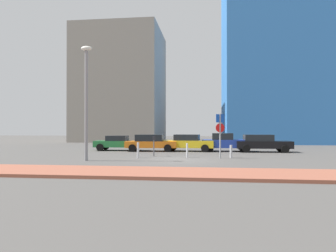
% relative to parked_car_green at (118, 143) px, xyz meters
% --- Properties ---
extents(ground_plane, '(120.00, 120.00, 0.00)m').
position_rel_parked_car_green_xyz_m(ground_plane, '(6.00, -7.42, -0.69)').
color(ground_plane, '#4C4947').
extents(sidewalk_brick, '(40.00, 3.16, 0.14)m').
position_rel_parked_car_green_xyz_m(sidewalk_brick, '(6.00, -13.76, -0.62)').
color(sidewalk_brick, '#93513D').
rests_on(sidewalk_brick, ground).
extents(parked_car_green, '(4.23, 1.96, 1.33)m').
position_rel_parked_car_green_xyz_m(parked_car_green, '(0.00, 0.00, 0.00)').
color(parked_car_green, '#237238').
rests_on(parked_car_green, ground).
extents(parked_car_orange, '(4.47, 2.27, 1.44)m').
position_rel_parked_car_green_xyz_m(parked_car_orange, '(3.01, -0.38, 0.07)').
color(parked_car_orange, orange).
rests_on(parked_car_orange, ground).
extents(parked_car_yellow, '(4.52, 2.20, 1.45)m').
position_rel_parked_car_green_xyz_m(parked_car_yellow, '(6.23, -0.02, 0.06)').
color(parked_car_yellow, gold).
rests_on(parked_car_yellow, ground).
extents(parked_car_blue, '(4.08, 1.97, 1.56)m').
position_rel_parked_car_green_xyz_m(parked_car_blue, '(9.41, 0.22, 0.09)').
color(parked_car_blue, '#1E389E').
rests_on(parked_car_blue, ground).
extents(parked_car_black, '(4.54, 1.98, 1.45)m').
position_rel_parked_car_green_xyz_m(parked_car_black, '(12.42, -0.21, 0.07)').
color(parked_car_black, black).
rests_on(parked_car_black, ground).
extents(parking_sign_post, '(0.59, 0.18, 2.95)m').
position_rel_parked_car_green_xyz_m(parking_sign_post, '(8.71, -6.18, 1.16)').
color(parking_sign_post, gray).
rests_on(parking_sign_post, ground).
extents(parking_meter, '(0.18, 0.14, 1.44)m').
position_rel_parked_car_green_xyz_m(parking_meter, '(4.11, -5.28, 0.24)').
color(parking_meter, '#4C4C51').
rests_on(parking_meter, ground).
extents(street_lamp, '(0.70, 0.36, 7.05)m').
position_rel_parked_car_green_xyz_m(street_lamp, '(0.48, -8.67, 3.45)').
color(street_lamp, gray).
rests_on(street_lamp, ground).
extents(traffic_bollard_near, '(0.13, 0.13, 0.96)m').
position_rel_parked_car_green_xyz_m(traffic_bollard_near, '(6.50, -5.82, -0.21)').
color(traffic_bollard_near, '#B7B7BC').
rests_on(traffic_bollard_near, ground).
extents(traffic_bollard_mid, '(0.15, 0.15, 1.04)m').
position_rel_parked_car_green_xyz_m(traffic_bollard_mid, '(3.25, -6.56, -0.17)').
color(traffic_bollard_mid, '#B7B7BC').
rests_on(traffic_bollard_mid, ground).
extents(traffic_bollard_far, '(0.17, 0.17, 0.86)m').
position_rel_parked_car_green_xyz_m(traffic_bollard_far, '(9.45, -5.72, -0.26)').
color(traffic_bollard_far, '#B7B7BC').
rests_on(traffic_bollard_far, ground).
extents(building_colorful_midrise, '(14.07, 13.84, 25.95)m').
position_rel_parked_car_green_xyz_m(building_colorful_midrise, '(17.30, 18.00, 12.28)').
color(building_colorful_midrise, '#3372BF').
rests_on(building_colorful_midrise, ground).
extents(building_under_construction, '(12.38, 11.95, 17.02)m').
position_rel_parked_car_green_xyz_m(building_under_construction, '(-5.32, 20.20, 7.82)').
color(building_under_construction, gray).
rests_on(building_under_construction, ground).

